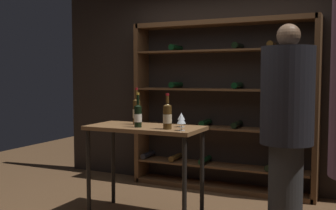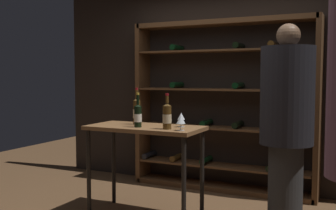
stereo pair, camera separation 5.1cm
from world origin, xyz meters
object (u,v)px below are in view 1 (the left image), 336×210
tasting_table (145,137)px  wine_bottle_black_capsule (138,115)px  wine_glass_stemmed_left (181,117)px  person_guest_plum_blouse (287,119)px  wine_bottle_gold_foil (167,116)px  wine_bottle_red_label (136,111)px  wine_glass_stemmed_right (181,120)px  wine_rack (222,107)px

tasting_table → wine_bottle_black_capsule: (-0.02, -0.11, 0.24)m
wine_bottle_black_capsule → wine_glass_stemmed_left: wine_bottle_black_capsule is taller
tasting_table → person_guest_plum_blouse: person_guest_plum_blouse is taller
tasting_table → wine_bottle_gold_foil: 0.41m
wine_bottle_red_label → wine_glass_stemmed_right: (0.62, -0.25, -0.04)m
person_guest_plum_blouse → wine_bottle_black_capsule: person_guest_plum_blouse is taller
wine_bottle_red_label → wine_bottle_gold_foil: bearing=-24.4°
tasting_table → person_guest_plum_blouse: (1.38, 0.18, 0.23)m
person_guest_plum_blouse → wine_glass_stemmed_right: (-0.90, -0.34, -0.02)m
tasting_table → wine_glass_stemmed_left: size_ratio=8.17×
wine_bottle_red_label → wine_rack: bearing=64.8°
wine_bottle_red_label → wine_glass_stemmed_left: size_ratio=2.69×
tasting_table → person_guest_plum_blouse: 1.41m
wine_bottle_red_label → wine_bottle_gold_foil: 0.50m
person_guest_plum_blouse → wine_glass_stemmed_right: size_ratio=13.59×
wine_rack → wine_glass_stemmed_left: wine_rack is taller
wine_rack → wine_glass_stemmed_right: (0.06, -1.43, -0.02)m
wine_bottle_red_label → wine_glass_stemmed_left: bearing=0.4°
tasting_table → wine_bottle_black_capsule: wine_bottle_black_capsule is taller
tasting_table → wine_bottle_red_label: bearing=149.6°
tasting_table → wine_glass_stemmed_right: bearing=-18.7°
wine_rack → person_guest_plum_blouse: bearing=-48.3°
tasting_table → person_guest_plum_blouse: size_ratio=0.61×
wine_rack → person_guest_plum_blouse: size_ratio=1.22×
wine_rack → wine_bottle_gold_foil: wine_rack is taller
person_guest_plum_blouse → wine_bottle_gold_foil: person_guest_plum_blouse is taller
tasting_table → wine_glass_stemmed_right: 0.54m
wine_rack → tasting_table: bearing=-108.0°
wine_glass_stemmed_right → person_guest_plum_blouse: bearing=20.7°
wine_rack → wine_bottle_red_label: size_ratio=6.04×
tasting_table → wine_glass_stemmed_left: bearing=13.7°
tasting_table → wine_bottle_gold_foil: (0.31, -0.12, 0.24)m
person_guest_plum_blouse → wine_glass_stemmed_left: 1.01m
wine_glass_stemmed_right → wine_bottle_black_capsule: bearing=174.4°
wine_rack → wine_bottle_gold_foil: bearing=-94.1°
person_guest_plum_blouse → wine_glass_stemmed_left: bearing=-30.1°
wine_glass_stemmed_right → tasting_table: bearing=161.3°
wine_bottle_black_capsule → wine_bottle_gold_foil: 0.33m
wine_rack → wine_glass_stemmed_right: 1.43m
wine_rack → tasting_table: wine_rack is taller
wine_bottle_black_capsule → wine_glass_stemmed_left: (0.38, 0.20, -0.02)m
wine_rack → wine_glass_stemmed_right: bearing=-87.5°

